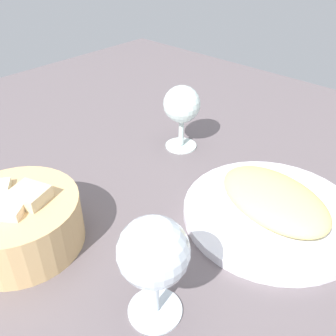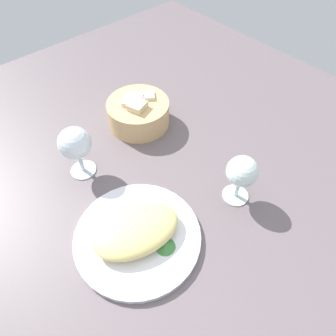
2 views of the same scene
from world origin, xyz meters
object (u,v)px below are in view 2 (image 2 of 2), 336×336
at_px(bread_basket, 138,112).
at_px(plate, 138,237).
at_px(wine_glass_far, 75,145).
at_px(wine_glass_near, 242,173).

bearing_deg(bread_basket, plate, -128.87).
distance_m(plate, wine_glass_far, 0.25).
xyz_separation_m(bread_basket, wine_glass_far, (-0.21, -0.05, 0.05)).
height_order(bread_basket, wine_glass_near, wine_glass_near).
relative_size(wine_glass_near, wine_glass_far, 0.92).
relative_size(plate, bread_basket, 1.56).
distance_m(wine_glass_near, wine_glass_far, 0.38).
xyz_separation_m(plate, bread_basket, (0.23, 0.28, 0.03)).
bearing_deg(wine_glass_far, wine_glass_near, -53.52).
bearing_deg(wine_glass_far, bread_basket, 12.01).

